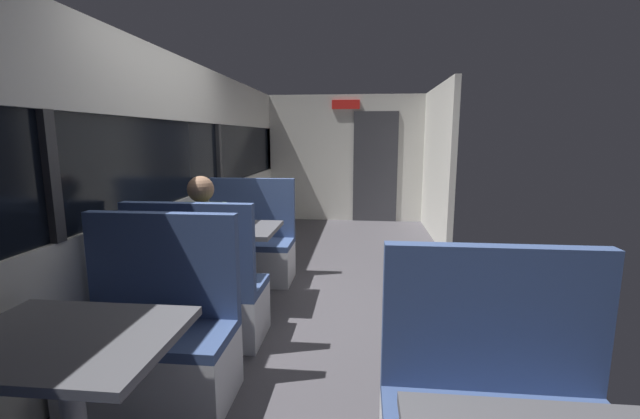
{
  "coord_description": "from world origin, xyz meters",
  "views": [
    {
      "loc": [
        0.32,
        -3.59,
        1.55
      ],
      "look_at": [
        -0.14,
        0.9,
        0.76
      ],
      "focal_mm": 23.54,
      "sensor_mm": 36.0,
      "label": 1
    }
  ],
  "objects_px": {
    "bench_near_window_facing_entry": "(154,345)",
    "dining_table_mid_window": "(228,238)",
    "seated_passenger": "(203,270)",
    "dining_table_near_window": "(67,358)",
    "bench_mid_window_facing_end": "(201,299)",
    "bench_mid_window_facing_entry": "(249,250)"
  },
  "relations": [
    {
      "from": "bench_near_window_facing_entry",
      "to": "dining_table_mid_window",
      "type": "height_order",
      "value": "bench_near_window_facing_entry"
    },
    {
      "from": "bench_mid_window_facing_end",
      "to": "bench_mid_window_facing_entry",
      "type": "height_order",
      "value": "same"
    },
    {
      "from": "dining_table_mid_window",
      "to": "seated_passenger",
      "type": "xyz_separation_m",
      "value": [
        0.0,
        -0.63,
        -0.1
      ]
    },
    {
      "from": "bench_near_window_facing_entry",
      "to": "dining_table_near_window",
      "type": "bearing_deg",
      "value": -90.0
    },
    {
      "from": "dining_table_near_window",
      "to": "bench_mid_window_facing_entry",
      "type": "bearing_deg",
      "value": 90.0
    },
    {
      "from": "bench_mid_window_facing_entry",
      "to": "bench_near_window_facing_entry",
      "type": "bearing_deg",
      "value": -90.0
    },
    {
      "from": "dining_table_mid_window",
      "to": "seated_passenger",
      "type": "height_order",
      "value": "seated_passenger"
    },
    {
      "from": "bench_mid_window_facing_entry",
      "to": "seated_passenger",
      "type": "relative_size",
      "value": 0.87
    },
    {
      "from": "bench_mid_window_facing_end",
      "to": "bench_mid_window_facing_entry",
      "type": "bearing_deg",
      "value": 90.0
    },
    {
      "from": "seated_passenger",
      "to": "dining_table_near_window",
      "type": "bearing_deg",
      "value": -90.0
    },
    {
      "from": "bench_near_window_facing_entry",
      "to": "bench_mid_window_facing_end",
      "type": "distance_m",
      "value": 0.72
    },
    {
      "from": "bench_near_window_facing_entry",
      "to": "dining_table_mid_window",
      "type": "relative_size",
      "value": 1.22
    },
    {
      "from": "dining_table_near_window",
      "to": "bench_near_window_facing_entry",
      "type": "height_order",
      "value": "bench_near_window_facing_entry"
    },
    {
      "from": "bench_mid_window_facing_entry",
      "to": "bench_mid_window_facing_end",
      "type": "bearing_deg",
      "value": -90.0
    },
    {
      "from": "dining_table_near_window",
      "to": "dining_table_mid_window",
      "type": "relative_size",
      "value": 1.0
    },
    {
      "from": "dining_table_mid_window",
      "to": "bench_mid_window_facing_end",
      "type": "bearing_deg",
      "value": -90.0
    },
    {
      "from": "dining_table_mid_window",
      "to": "bench_mid_window_facing_end",
      "type": "distance_m",
      "value": 0.77
    },
    {
      "from": "bench_mid_window_facing_end",
      "to": "dining_table_near_window",
      "type": "bearing_deg",
      "value": -90.0
    },
    {
      "from": "bench_near_window_facing_entry",
      "to": "seated_passenger",
      "type": "relative_size",
      "value": 0.87
    },
    {
      "from": "dining_table_near_window",
      "to": "dining_table_mid_window",
      "type": "distance_m",
      "value": 2.12
    },
    {
      "from": "bench_near_window_facing_entry",
      "to": "bench_mid_window_facing_end",
      "type": "relative_size",
      "value": 1.0
    },
    {
      "from": "seated_passenger",
      "to": "bench_mid_window_facing_entry",
      "type": "bearing_deg",
      "value": 90.0
    }
  ]
}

